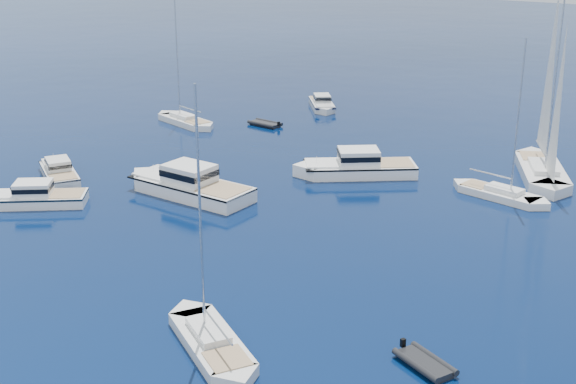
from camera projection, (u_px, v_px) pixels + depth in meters
The scene contains 11 objects.
motor_cruiser_left at pixel (33, 205), 60.47m from camera, with size 2.82×9.22×2.42m, color white, non-canonical shape.
motor_cruiser_centre at pixel (188, 195), 62.71m from camera, with size 3.85×12.59×3.30m, color white, non-canonical shape.
motor_cruiser_far_l at pixel (59, 177), 67.02m from camera, with size 2.51×8.19×2.15m, color silver, non-canonical shape.
motor_cruiser_distant at pixel (355, 175), 67.50m from camera, with size 3.51×11.48×3.01m, color white, non-canonical shape.
motor_cruiser_horizon at pixel (322, 108), 91.48m from camera, with size 2.42×7.92×2.08m, color silver, non-canonical shape.
sailboat_mid_r at pixel (211, 348), 40.21m from camera, with size 2.53×9.72×14.29m, color silver, non-canonical shape.
sailboat_centre at pixel (500, 198), 61.99m from camera, with size 2.36×9.08×13.34m, color white, non-canonical shape.
sailboat_sails_r at pixel (541, 176), 67.14m from camera, with size 3.48×13.39×19.68m, color silver, non-canonical shape.
sailboat_far_l at pixel (185, 124), 84.55m from camera, with size 2.57×9.88×14.52m, color white, non-canonical shape.
tender_grey_near at pixel (425, 367), 38.51m from camera, with size 1.90×3.42×0.95m, color black, non-canonical shape.
tender_grey_far at pixel (265, 126), 83.77m from camera, with size 2.08×3.83×0.95m, color black, non-canonical shape.
Camera 1 is at (30.64, -17.31, 21.03)m, focal length 48.19 mm.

